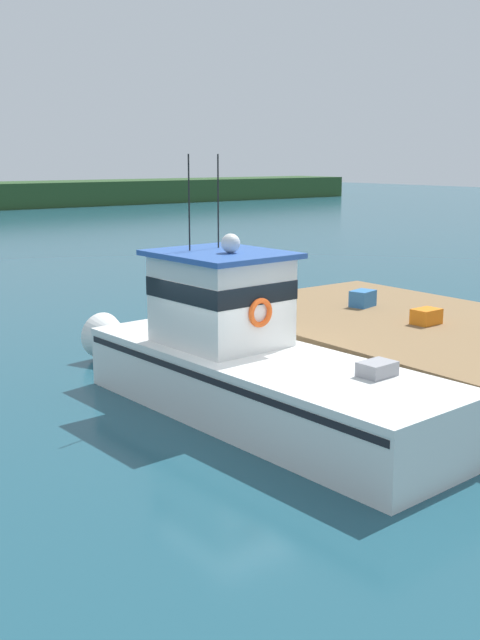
% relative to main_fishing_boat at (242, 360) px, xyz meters
% --- Properties ---
extents(ground_plane, '(200.00, 200.00, 0.00)m').
position_rel_main_fishing_boat_xyz_m(ground_plane, '(-0.17, -0.04, -1.01)').
color(ground_plane, '#1E4C5B').
extents(dock, '(6.00, 9.00, 1.20)m').
position_rel_main_fishing_boat_xyz_m(dock, '(4.63, -0.04, 0.07)').
color(dock, '#4C3D2D').
rests_on(dock, ground).
extents(main_fishing_boat, '(2.98, 9.89, 4.80)m').
position_rel_main_fishing_boat_xyz_m(main_fishing_boat, '(0.00, 0.00, 0.00)').
color(main_fishing_boat, white).
rests_on(main_fishing_boat, ground).
extents(crate_stack_near_edge, '(0.61, 0.46, 0.33)m').
position_rel_main_fishing_boat_xyz_m(crate_stack_near_edge, '(4.56, -0.59, 0.36)').
color(crate_stack_near_edge, orange).
rests_on(crate_stack_near_edge, dock).
extents(crate_stack_mid_dock, '(0.69, 0.58, 0.39)m').
position_rel_main_fishing_boat_xyz_m(crate_stack_mid_dock, '(4.91, 1.63, 0.39)').
color(crate_stack_mid_dock, '#3370B2').
rests_on(crate_stack_mid_dock, dock).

